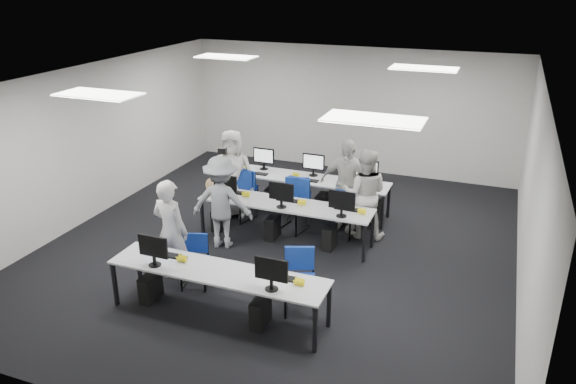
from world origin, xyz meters
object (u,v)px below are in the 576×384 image
at_px(student_0, 171,231).
at_px(chair_1, 300,292).
at_px(student_1, 365,194).
at_px(student_2, 233,174).
at_px(desk_front, 217,274).
at_px(chair_7, 349,217).
at_px(desk_mid, 285,206).
at_px(chair_5, 244,198).
at_px(chair_6, 298,206).
at_px(chair_4, 343,220).
at_px(chair_2, 241,204).
at_px(photographer, 222,202).
at_px(student_3, 346,185).
at_px(chair_3, 293,214).
at_px(chair_0, 195,270).

bearing_deg(student_0, chair_1, -176.46).
bearing_deg(student_1, student_2, -8.13).
distance_m(desk_front, chair_7, 3.57).
relative_size(desk_mid, chair_5, 3.25).
relative_size(desk_front, chair_6, 3.24).
bearing_deg(chair_6, chair_4, -30.31).
bearing_deg(chair_2, photographer, -62.84).
distance_m(student_2, student_3, 2.28).
height_order(chair_2, chair_6, chair_6).
bearing_deg(chair_5, photographer, -89.73).
bearing_deg(photographer, student_0, 70.31).
distance_m(chair_2, student_3, 2.17).
bearing_deg(student_2, chair_4, -19.87).
xyz_separation_m(chair_2, chair_4, (2.12, 0.02, -0.03)).
xyz_separation_m(chair_1, student_3, (-0.15, 2.93, 0.60)).
bearing_deg(chair_7, chair_4, -94.73).
bearing_deg(chair_6, photographer, -135.53).
xyz_separation_m(desk_front, chair_1, (1.02, 0.56, -0.39)).
bearing_deg(chair_3, student_0, -103.70).
distance_m(chair_5, chair_7, 2.21).
bearing_deg(student_2, chair_2, -44.39).
bearing_deg(chair_2, chair_1, -33.65).
bearing_deg(student_2, desk_mid, -44.68).
relative_size(chair_4, photographer, 0.53).
relative_size(desk_front, photographer, 1.91).
bearing_deg(chair_6, chair_2, 179.82).
xyz_separation_m(desk_mid, photographer, (-0.96, -0.60, 0.16)).
xyz_separation_m(chair_0, chair_3, (0.71, 2.48, 0.05)).
bearing_deg(chair_0, chair_3, 55.46).
distance_m(chair_1, student_0, 2.26).
relative_size(desk_front, student_3, 1.79).
bearing_deg(chair_1, chair_4, 70.78).
bearing_deg(desk_mid, chair_0, -110.55).
height_order(desk_mid, student_3, student_3).
relative_size(chair_4, chair_7, 1.02).
distance_m(chair_1, photographer, 2.51).
height_order(chair_7, student_3, student_3).
distance_m(chair_6, student_1, 1.48).
xyz_separation_m(chair_7, student_0, (-2.14, -2.73, 0.57)).
xyz_separation_m(chair_4, chair_5, (-2.16, 0.25, 0.03)).
bearing_deg(student_3, chair_2, -164.49).
bearing_deg(chair_3, chair_0, -94.64).
distance_m(chair_1, chair_5, 3.68).
xyz_separation_m(chair_4, chair_7, (0.05, 0.18, -0.01)).
bearing_deg(chair_6, chair_3, -97.74).
bearing_deg(chair_3, chair_2, -173.75).
bearing_deg(chair_2, student_1, 18.61).
distance_m(chair_2, chair_3, 1.17).
bearing_deg(chair_4, chair_0, -121.40).
bearing_deg(student_0, chair_3, -108.79).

